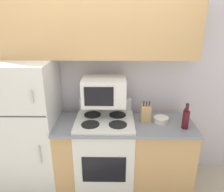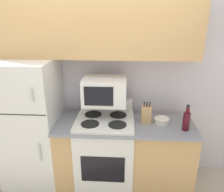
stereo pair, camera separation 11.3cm
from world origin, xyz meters
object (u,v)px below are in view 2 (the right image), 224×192
object	(u,v)px
refrigerator	(31,124)
knife_block	(146,114)
bottle_wine_red	(186,120)
stove	(105,152)
bowl	(162,120)
bottle_hot_sauce	(187,115)
microwave	(105,91)
bottle_cooking_spray	(187,118)

from	to	relation	value
refrigerator	knife_block	bearing A→B (deg)	-0.24
bottle_wine_red	knife_block	bearing A→B (deg)	159.43
stove	bowl	world-z (taller)	stove
bottle_wine_red	bowl	bearing A→B (deg)	149.11
bowl	bottle_hot_sauce	size ratio (longest dim) A/B	0.89
microwave	bottle_hot_sauce	bearing A→B (deg)	1.17
microwave	bottle_hot_sauce	size ratio (longest dim) A/B	2.53
bowl	bottle_hot_sauce	world-z (taller)	bottle_hot_sauce
refrigerator	bowl	bearing A→B (deg)	-0.75
knife_block	microwave	bearing A→B (deg)	173.68
refrigerator	bottle_cooking_spray	size ratio (longest dim) A/B	7.41
microwave	knife_block	world-z (taller)	microwave
stove	microwave	distance (m)	0.78
refrigerator	bottle_wine_red	distance (m)	1.87
refrigerator	knife_block	xyz separation A→B (m)	(1.42, -0.01, 0.19)
bowl	bottle_cooking_spray	bearing A→B (deg)	-2.29
stove	bowl	size ratio (longest dim) A/B	6.14
knife_block	bottle_hot_sauce	size ratio (longest dim) A/B	1.33
bowl	bottle_cooking_spray	distance (m)	0.29
refrigerator	knife_block	size ratio (longest dim) A/B	6.11
stove	bottle_wine_red	bearing A→B (deg)	-7.20
refrigerator	bottle_hot_sauce	world-z (taller)	refrigerator
knife_block	bowl	size ratio (longest dim) A/B	1.49
microwave	bottle_wine_red	world-z (taller)	microwave
refrigerator	bowl	distance (m)	1.61
knife_block	bottle_hot_sauce	world-z (taller)	knife_block
knife_block	bowl	world-z (taller)	knife_block
bottle_cooking_spray	refrigerator	bearing A→B (deg)	179.01
stove	knife_block	xyz separation A→B (m)	(0.49, 0.04, 0.51)
microwave	bowl	bearing A→B (deg)	-5.89
refrigerator	bowl	world-z (taller)	refrigerator
microwave	bottle_cooking_spray	world-z (taller)	microwave
microwave	bottle_cooking_spray	size ratio (longest dim) A/B	2.30
refrigerator	stove	distance (m)	0.99
knife_block	bottle_cooking_spray	distance (m)	0.47
bowl	bottle_hot_sauce	xyz separation A→B (m)	(0.32, 0.09, 0.04)
refrigerator	microwave	xyz separation A→B (m)	(0.92, 0.05, 0.45)
bottle_wine_red	bottle_cooking_spray	world-z (taller)	bottle_wine_red
refrigerator	stove	bearing A→B (deg)	-3.05
knife_block	stove	bearing A→B (deg)	-174.94
bottle_wine_red	bottle_hot_sauce	xyz separation A→B (m)	(0.08, 0.24, -0.04)
knife_block	bowl	bearing A→B (deg)	-4.71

